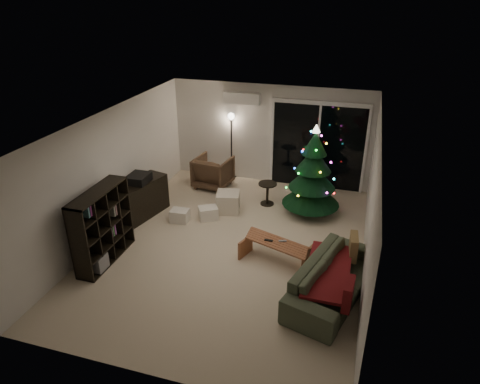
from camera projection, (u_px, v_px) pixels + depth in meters
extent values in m
plane|color=beige|center=(231.00, 246.00, 8.40)|extent=(6.50, 6.50, 0.00)
plane|color=white|center=(229.00, 122.00, 7.31)|extent=(6.50, 6.50, 0.00)
cube|color=silver|center=(270.00, 135.00, 10.65)|extent=(5.00, 0.02, 2.50)
cube|color=silver|center=(146.00, 301.00, 5.05)|extent=(5.00, 0.02, 2.50)
cube|color=silver|center=(111.00, 173.00, 8.50)|extent=(0.02, 6.50, 2.50)
cube|color=silver|center=(371.00, 207.00, 7.21)|extent=(0.02, 6.50, 2.50)
cube|color=black|center=(317.00, 147.00, 10.42)|extent=(2.20, 0.02, 2.10)
cube|color=white|center=(242.00, 98.00, 10.34)|extent=(0.90, 0.22, 0.28)
cube|color=#3F3833|center=(317.00, 180.00, 11.34)|extent=(2.60, 1.00, 0.10)
cube|color=white|center=(320.00, 155.00, 11.45)|extent=(2.20, 0.06, 1.00)
cube|color=black|center=(141.00, 199.00, 9.32)|extent=(0.77, 1.38, 0.82)
cube|color=black|center=(139.00, 178.00, 9.11)|extent=(0.41, 0.49, 0.17)
imported|color=#3E271B|center=(213.00, 172.00, 10.71)|extent=(0.93, 0.95, 0.79)
cube|color=beige|center=(228.00, 202.00, 9.60)|extent=(0.60, 0.60, 0.45)
cube|color=beige|center=(180.00, 216.00, 9.22)|extent=(0.39, 0.31, 0.27)
cube|color=beige|center=(208.00, 213.00, 9.31)|extent=(0.50, 0.46, 0.28)
cylinder|color=black|center=(267.00, 194.00, 9.89)|extent=(0.53, 0.53, 0.53)
cylinder|color=black|center=(231.00, 147.00, 11.10)|extent=(0.27, 0.27, 1.67)
imported|color=#465039|center=(333.00, 279.00, 6.93)|extent=(1.44, 2.35, 0.64)
cube|color=#600E16|center=(328.00, 271.00, 6.90)|extent=(0.69, 1.58, 0.05)
cube|color=brown|center=(353.00, 247.00, 7.32)|extent=(0.16, 0.43, 0.42)
cube|color=#600E16|center=(348.00, 294.00, 6.20)|extent=(0.16, 0.43, 0.42)
cube|color=black|center=(269.00, 240.00, 7.83)|extent=(0.16, 0.05, 0.02)
cube|color=slate|center=(283.00, 241.00, 7.81)|extent=(0.15, 0.09, 0.02)
cone|color=#0D401E|center=(313.00, 170.00, 9.18)|extent=(1.50, 1.50, 2.05)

